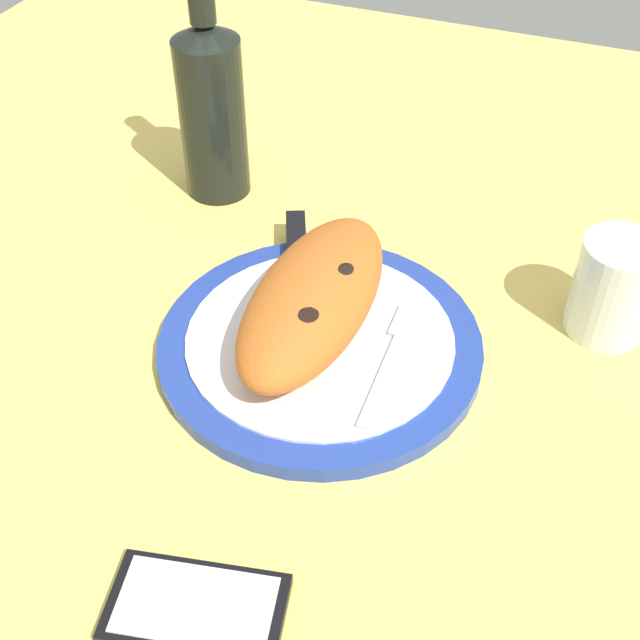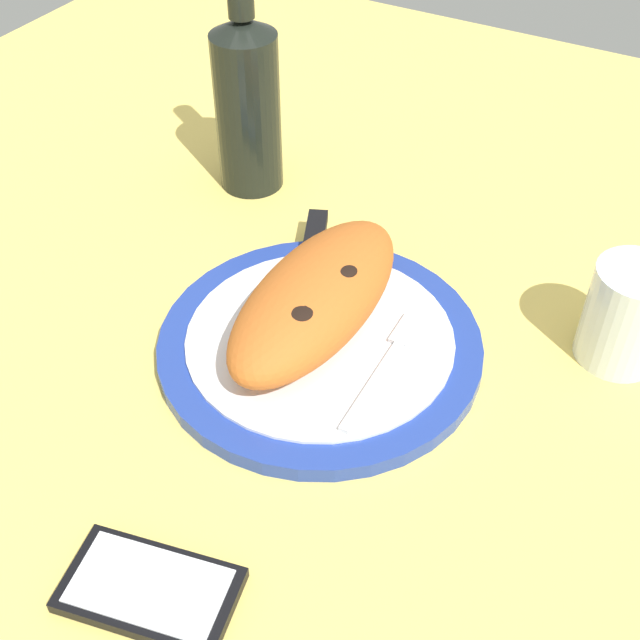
# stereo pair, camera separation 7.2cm
# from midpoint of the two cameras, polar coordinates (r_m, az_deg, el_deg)

# --- Properties ---
(ground_plane) EXTENTS (1.50, 1.50, 0.03)m
(ground_plane) POSITION_cam_midpoint_polar(r_m,az_deg,el_deg) (0.76, -2.72, -3.09)
(ground_plane) COLOR #EACC60
(plate) EXTENTS (0.29, 0.29, 0.02)m
(plate) POSITION_cam_midpoint_polar(r_m,az_deg,el_deg) (0.74, -2.78, -1.81)
(plate) COLOR #233D99
(plate) RESTS_ON ground_plane
(calzone) EXTENTS (0.24, 0.10, 0.07)m
(calzone) POSITION_cam_midpoint_polar(r_m,az_deg,el_deg) (0.72, -3.31, 1.39)
(calzone) COLOR #C16023
(calzone) RESTS_ON plate
(fork) EXTENTS (0.15, 0.02, 0.00)m
(fork) POSITION_cam_midpoint_polar(r_m,az_deg,el_deg) (0.72, 2.24, -2.37)
(fork) COLOR silver
(fork) RESTS_ON plate
(knife) EXTENTS (0.21, 0.10, 0.01)m
(knife) POSITION_cam_midpoint_polar(r_m,az_deg,el_deg) (0.81, -4.17, 4.04)
(knife) COLOR silver
(knife) RESTS_ON plate
(smartphone) EXTENTS (0.09, 0.13, 0.01)m
(smartphone) POSITION_cam_midpoint_polar(r_m,az_deg,el_deg) (0.60, -12.19, -19.15)
(smartphone) COLOR black
(smartphone) RESTS_ON ground_plane
(water_glass) EXTENTS (0.07, 0.07, 0.10)m
(water_glass) POSITION_cam_midpoint_polar(r_m,az_deg,el_deg) (0.78, 17.15, 1.65)
(water_glass) COLOR silver
(water_glass) RESTS_ON ground_plane
(wine_bottle) EXTENTS (0.07, 0.07, 0.26)m
(wine_bottle) POSITION_cam_midpoint_polar(r_m,az_deg,el_deg) (0.91, -9.85, 14.31)
(wine_bottle) COLOR black
(wine_bottle) RESTS_ON ground_plane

